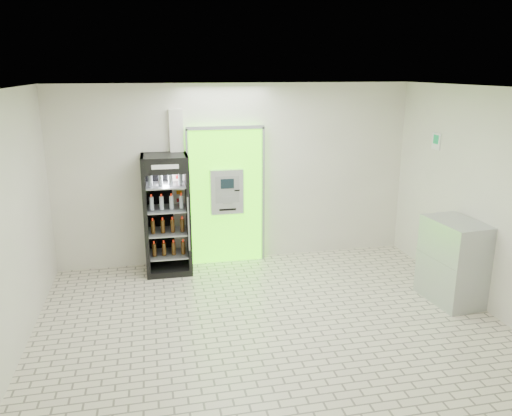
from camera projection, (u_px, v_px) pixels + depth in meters
name	position (u px, v px, depth m)	size (l,w,h in m)	color
ground	(271.00, 326.00, 6.45)	(6.00, 6.00, 0.00)	beige
room_shell	(272.00, 188.00, 5.95)	(6.00, 6.00, 6.00)	silver
atm_assembly	(226.00, 195.00, 8.37)	(1.30, 0.24, 2.33)	#4DEF0C
pillar	(179.00, 189.00, 8.21)	(0.22, 0.11, 2.60)	silver
beverage_cooler	(167.00, 217.00, 8.01)	(0.73, 0.69, 1.93)	black
steel_cabinet	(453.00, 261.00, 7.03)	(0.68, 0.94, 1.19)	#AAADB2
exit_sign	(436.00, 141.00, 7.80)	(0.02, 0.22, 0.26)	white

